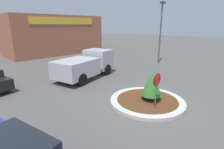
# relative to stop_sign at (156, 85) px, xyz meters

# --- Properties ---
(ground_plane) EXTENTS (120.00, 120.00, 0.00)m
(ground_plane) POSITION_rel_stop_sign_xyz_m (0.57, 0.84, -1.39)
(ground_plane) COLOR #514F4C
(traffic_island) EXTENTS (4.15, 4.15, 0.18)m
(traffic_island) POSITION_rel_stop_sign_xyz_m (0.57, 0.84, -1.30)
(traffic_island) COLOR #BCB7AD
(traffic_island) RESTS_ON ground_plane
(stop_sign) EXTENTS (0.66, 0.07, 2.02)m
(stop_sign) POSITION_rel_stop_sign_xyz_m (0.00, 0.00, 0.00)
(stop_sign) COLOR #4C4C51
(stop_sign) RESTS_ON ground_plane
(island_shrub) EXTENTS (1.13, 1.13, 1.65)m
(island_shrub) POSITION_rel_stop_sign_xyz_m (0.74, 0.70, -0.24)
(island_shrub) COLOR brown
(island_shrub) RESTS_ON traffic_island
(utility_truck) EXTENTS (5.75, 3.36, 2.11)m
(utility_truck) POSITION_rel_stop_sign_xyz_m (1.18, 7.17, -0.28)
(utility_truck) COLOR #B2B2B7
(utility_truck) RESTS_ON ground_plane
(storefront_building) EXTENTS (13.67, 6.07, 5.54)m
(storefront_building) POSITION_rel_stop_sign_xyz_m (6.02, 20.98, 1.39)
(storefront_building) COLOR #93563D
(storefront_building) RESTS_ON ground_plane
(light_pole) EXTENTS (0.70, 0.30, 6.57)m
(light_pole) POSITION_rel_stop_sign_xyz_m (10.48, 5.82, 2.46)
(light_pole) COLOR #4C4C51
(light_pole) RESTS_ON ground_plane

